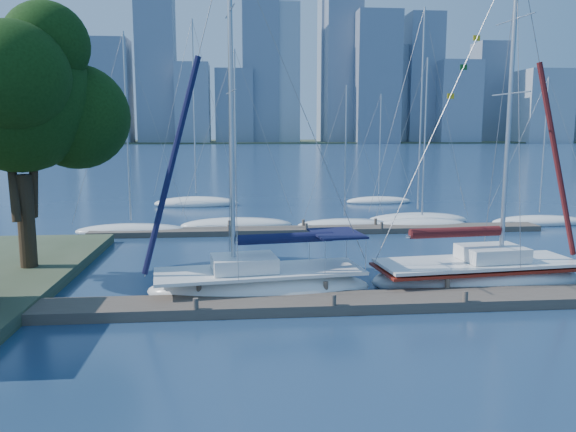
{
  "coord_description": "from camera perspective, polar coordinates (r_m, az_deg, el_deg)",
  "views": [
    {
      "loc": [
        -3.47,
        -20.51,
        6.73
      ],
      "look_at": [
        -1.23,
        4.0,
        2.99
      ],
      "focal_mm": 35.0,
      "sensor_mm": 36.0,
      "label": 1
    }
  ],
  "objects": [
    {
      "name": "sailboat_navy",
      "position": [
        23.17,
        -2.91,
        -5.43
      ],
      "size": [
        9.49,
        4.2,
        14.73
      ],
      "rotation": [
        0.0,
        0.0,
        0.13
      ],
      "color": "white",
      "rests_on": "ground"
    },
    {
      "name": "bg_boat_7",
      "position": [
        53.42,
        9.2,
        1.53
      ],
      "size": [
        6.38,
        3.1,
        10.39
      ],
      "rotation": [
        0.0,
        0.0,
        -0.21
      ],
      "color": "white",
      "rests_on": "ground"
    },
    {
      "name": "skyline",
      "position": [
        313.6,
        -0.9,
        13.92
      ],
      "size": [
        502.81,
        51.31,
        114.0
      ],
      "color": "#8191A7",
      "rests_on": "ground"
    },
    {
      "name": "bg_boat_5",
      "position": [
        44.52,
        24.14,
        -0.52
      ],
      "size": [
        7.34,
        4.51,
        10.78
      ],
      "rotation": [
        0.0,
        0.0,
        -0.38
      ],
      "color": "white",
      "rests_on": "ground"
    },
    {
      "name": "sailboat_maroon",
      "position": [
        25.93,
        18.76,
        -4.4
      ],
      "size": [
        9.7,
        4.05,
        14.83
      ],
      "rotation": [
        0.0,
        0.0,
        0.1
      ],
      "color": "white",
      "rests_on": "ground"
    },
    {
      "name": "near_dock",
      "position": [
        21.8,
        4.22,
        -8.81
      ],
      "size": [
        26.0,
        2.0,
        0.4
      ],
      "primitive_type": "cube",
      "color": "#4D4238",
      "rests_on": "ground"
    },
    {
      "name": "bg_boat_1",
      "position": [
        39.31,
        -5.23,
        -0.87
      ],
      "size": [
        8.01,
        3.29,
        12.5
      ],
      "rotation": [
        0.0,
        0.0,
        -0.14
      ],
      "color": "white",
      "rests_on": "ground"
    },
    {
      "name": "bg_boat_2",
      "position": [
        39.64,
        5.76,
        -0.87
      ],
      "size": [
        6.89,
        4.31,
        10.1
      ],
      "rotation": [
        0.0,
        0.0,
        0.4
      ],
      "color": "white",
      "rests_on": "ground"
    },
    {
      "name": "bg_boat_3",
      "position": [
        40.41,
        13.43,
        -0.83
      ],
      "size": [
        6.59,
        2.49,
        11.92
      ],
      "rotation": [
        0.0,
        0.0,
        -0.07
      ],
      "color": "white",
      "rests_on": "ground"
    },
    {
      "name": "bg_boat_0",
      "position": [
        38.42,
        -15.62,
        -1.39
      ],
      "size": [
        7.54,
        3.62,
        13.23
      ],
      "rotation": [
        0.0,
        0.0,
        0.23
      ],
      "color": "white",
      "rests_on": "ground"
    },
    {
      "name": "tree",
      "position": [
        28.02,
        -25.69,
        10.98
      ],
      "size": [
        9.14,
        8.35,
        12.26
      ],
      "color": "black",
      "rests_on": "ground"
    },
    {
      "name": "bg_boat_6",
      "position": [
        51.48,
        -9.29,
        1.39
      ],
      "size": [
        7.95,
        4.5,
        16.72
      ],
      "rotation": [
        0.0,
        0.0,
        0.28
      ],
      "color": "white",
      "rests_on": "ground"
    },
    {
      "name": "far_dock",
      "position": [
        37.5,
        3.23,
        -1.43
      ],
      "size": [
        30.0,
        1.8,
        0.36
      ],
      "primitive_type": "cube",
      "color": "#4D4238",
      "rests_on": "ground"
    },
    {
      "name": "ground",
      "position": [
        21.86,
        4.21,
        -9.31
      ],
      "size": [
        700.0,
        700.0,
        0.0
      ],
      "primitive_type": "plane",
      "color": "navy",
      "rests_on": "ground"
    },
    {
      "name": "far_shore",
      "position": [
        340.59,
        -4.7,
        7.49
      ],
      "size": [
        800.0,
        100.0,
        1.5
      ],
      "primitive_type": "cube",
      "color": "#38472D",
      "rests_on": "ground"
    },
    {
      "name": "bg_boat_4",
      "position": [
        42.28,
        13.01,
        -0.33
      ],
      "size": [
        7.69,
        3.05,
        15.63
      ],
      "rotation": [
        0.0,
        0.0,
        0.1
      ],
      "color": "white",
      "rests_on": "ground"
    }
  ]
}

